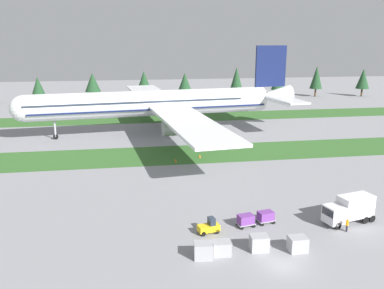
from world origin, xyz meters
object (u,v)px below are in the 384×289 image
ground_crew_marshaller (347,224)px  baggage_tug (209,227)px  airliner (162,103)px  catering_truck (350,209)px  uld_container_0 (221,248)px  cargo_dolly_second (266,216)px  uld_container_1 (259,243)px  taxiway_marker_0 (200,156)px  uld_container_3 (298,244)px  uld_container_2 (203,250)px  cargo_dolly_lead (246,220)px  taxiway_marker_1 (176,160)px

ground_crew_marshaller → baggage_tug: bearing=124.0°
airliner → ground_crew_marshaller: bearing=-169.6°
catering_truck → uld_container_0: (-18.05, -5.26, -1.18)m
cargo_dolly_second → ground_crew_marshaller: 9.91m
uld_container_1 → taxiway_marker_0: uld_container_1 is taller
uld_container_1 → uld_container_3: uld_container_1 is taller
uld_container_1 → airliner: bearing=95.0°
taxiway_marker_0 → uld_container_0: bearing=-96.6°
baggage_tug → uld_container_3: (8.89, -5.92, 0.04)m
baggage_tug → uld_container_1: (4.69, -5.06, 0.07)m
uld_container_2 → cargo_dolly_lead: bearing=45.1°
catering_truck → uld_container_2: bearing=92.6°
uld_container_0 → uld_container_1: (4.37, 0.21, 0.11)m
uld_container_0 → taxiway_marker_0: (4.40, 37.83, -0.47)m
uld_container_1 → taxiway_marker_0: 37.63m
uld_container_3 → taxiway_marker_1: size_ratio=2.89×
airliner → cargo_dolly_lead: bearing=179.5°
uld_container_1 → catering_truck: bearing=20.3°
baggage_tug → catering_truck: catering_truck is taller
taxiway_marker_0 → uld_container_1: bearing=-90.0°
baggage_tug → ground_crew_marshaller: size_ratio=1.62×
baggage_tug → airliner: bearing=-11.1°
baggage_tug → uld_container_0: (0.32, -5.28, -0.04)m
baggage_tug → uld_container_0: bearing=171.6°
uld_container_0 → taxiway_marker_0: bearing=83.4°
uld_container_1 → taxiway_marker_1: bearing=98.3°
cargo_dolly_lead → uld_container_0: size_ratio=1.23×
taxiway_marker_0 → taxiway_marker_1: taxiway_marker_1 is taller
catering_truck → uld_container_3: (-9.48, -5.91, -1.10)m
uld_container_2 → taxiway_marker_0: size_ratio=3.30×
ground_crew_marshaller → uld_container_3: size_ratio=0.87×
uld_container_1 → ground_crew_marshaller: bearing=12.7°
uld_container_2 → taxiway_marker_1: (1.36, 35.90, -0.53)m
cargo_dolly_second → uld_container_0: size_ratio=1.23×
airliner → taxiway_marker_0: bearing=-173.3°
uld_container_1 → uld_container_2: 6.52m
cargo_dolly_second → uld_container_3: uld_container_3 is taller
uld_container_2 → taxiway_marker_0: (6.51, 38.27, -0.58)m
cargo_dolly_second → ground_crew_marshaller: size_ratio=1.41×
uld_container_2 → uld_container_0: bearing=11.6°
cargo_dolly_second → uld_container_1: bearing=143.5°
uld_container_3 → taxiway_marker_1: (-9.33, 36.12, -0.51)m
airliner → taxiway_marker_1: bearing=174.2°
cargo_dolly_second → catering_truck: 10.78m
cargo_dolly_lead → uld_container_3: bearing=-162.1°
cargo_dolly_lead → catering_truck: catering_truck is taller
cargo_dolly_second → uld_container_3: (1.13, -7.55, -0.07)m
cargo_dolly_second → taxiway_marker_1: 29.73m
uld_container_3 → catering_truck: bearing=31.9°
airliner → uld_container_1: (5.37, -60.87, -6.72)m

